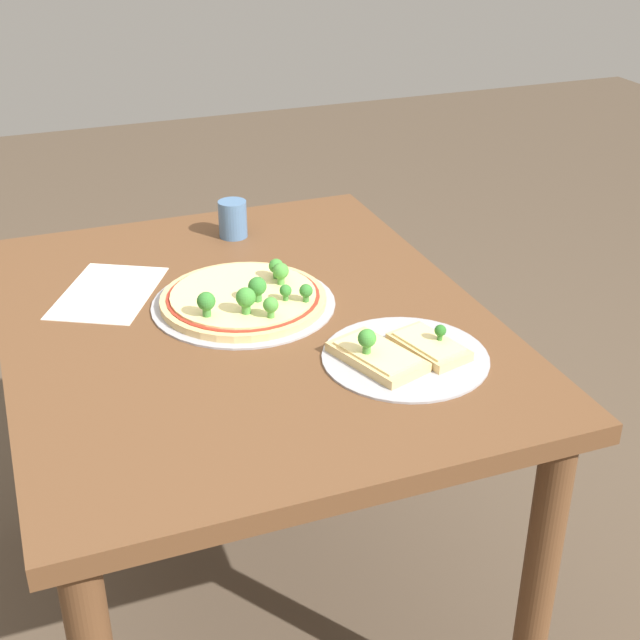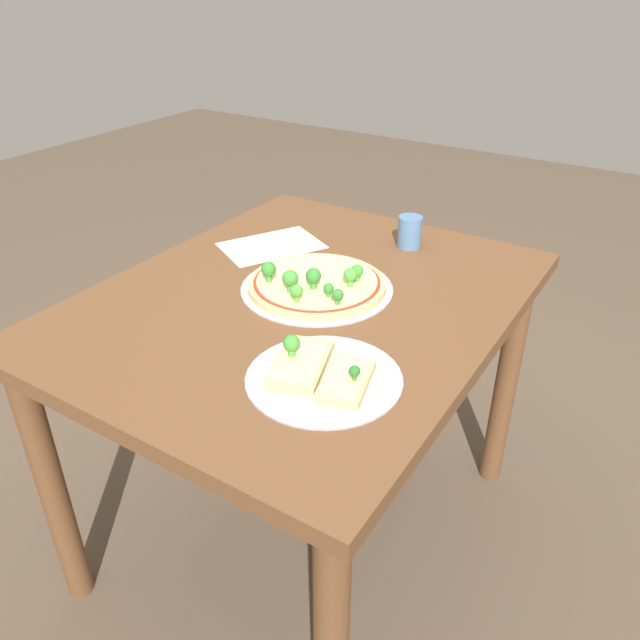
{
  "view_description": "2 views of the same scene",
  "coord_description": "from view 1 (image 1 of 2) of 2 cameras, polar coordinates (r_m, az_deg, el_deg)",
  "views": [
    {
      "loc": [
        -1.39,
        0.38,
        1.49
      ],
      "look_at": [
        -0.1,
        -0.11,
        0.75
      ],
      "focal_mm": 50.0,
      "sensor_mm": 36.0,
      "label": 1
    },
    {
      "loc": [
        -1.01,
        -0.69,
        1.38
      ],
      "look_at": [
        -0.1,
        -0.11,
        0.75
      ],
      "focal_mm": 35.0,
      "sensor_mm": 36.0,
      "label": 2
    }
  ],
  "objects": [
    {
      "name": "drinking_cup",
      "position": [
        1.96,
        -5.6,
        6.45
      ],
      "size": [
        0.06,
        0.06,
        0.08
      ],
      "primitive_type": "cylinder",
      "color": "#4C7099",
      "rests_on": "dining_table"
    },
    {
      "name": "pizza_tray_slice",
      "position": [
        1.49,
        5.18,
        -2.13
      ],
      "size": [
        0.28,
        0.28,
        0.07
      ],
      "color": "#A3A3A8",
      "rests_on": "dining_table"
    },
    {
      "name": "pizza_tray_whole",
      "position": [
        1.66,
        -4.84,
        1.38
      ],
      "size": [
        0.34,
        0.34,
        0.07
      ],
      "color": "#A3A3A8",
      "rests_on": "dining_table"
    },
    {
      "name": "ground_plane",
      "position": [
        2.08,
        -3.99,
        -17.92
      ],
      "size": [
        8.0,
        8.0,
        0.0
      ],
      "primitive_type": "plane",
      "color": "brown"
    },
    {
      "name": "paper_menu",
      "position": [
        1.76,
        -13.39,
        1.72
      ],
      "size": [
        0.3,
        0.27,
        0.0
      ],
      "primitive_type": "cube",
      "rotation": [
        0.0,
        0.0,
        -0.5
      ],
      "color": "silver",
      "rests_on": "dining_table"
    },
    {
      "name": "dining_table",
      "position": [
        1.68,
        -4.69,
        -2.87
      ],
      "size": [
        1.06,
        0.86,
        0.73
      ],
      "color": "brown",
      "rests_on": "ground_plane"
    }
  ]
}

